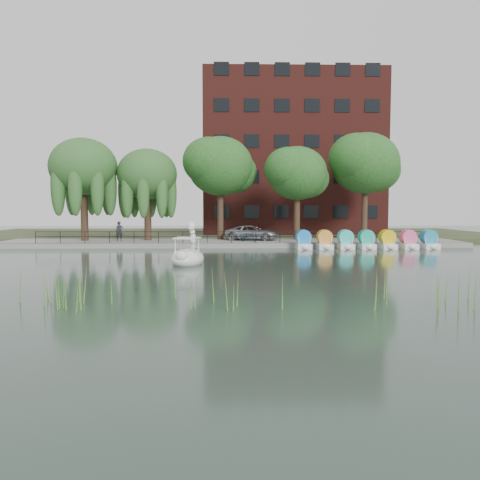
{
  "coord_description": "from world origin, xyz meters",
  "views": [
    {
      "loc": [
        -0.13,
        -25.14,
        3.34
      ],
      "look_at": [
        0.5,
        4.0,
        1.3
      ],
      "focal_mm": 35.0,
      "sensor_mm": 36.0,
      "label": 1
    }
  ],
  "objects_px": {
    "minivan": "(252,232)",
    "swan_boat": "(188,255)",
    "bicycle": "(248,236)",
    "pedestrian": "(119,230)"
  },
  "relations": [
    {
      "from": "minivan",
      "to": "bicycle",
      "type": "relative_size",
      "value": 3.17
    },
    {
      "from": "minivan",
      "to": "swan_boat",
      "type": "distance_m",
      "value": 15.19
    },
    {
      "from": "pedestrian",
      "to": "swan_boat",
      "type": "bearing_deg",
      "value": -80.97
    },
    {
      "from": "pedestrian",
      "to": "minivan",
      "type": "bearing_deg",
      "value": -13.38
    },
    {
      "from": "bicycle",
      "to": "pedestrian",
      "type": "relative_size",
      "value": 0.87
    },
    {
      "from": "minivan",
      "to": "bicycle",
      "type": "xyz_separation_m",
      "value": [
        -0.41,
        -1.66,
        -0.26
      ]
    },
    {
      "from": "bicycle",
      "to": "swan_boat",
      "type": "xyz_separation_m",
      "value": [
        -4.06,
        -12.85,
        -0.36
      ]
    },
    {
      "from": "minivan",
      "to": "swan_boat",
      "type": "relative_size",
      "value": 1.71
    },
    {
      "from": "minivan",
      "to": "pedestrian",
      "type": "relative_size",
      "value": 2.75
    },
    {
      "from": "bicycle",
      "to": "pedestrian",
      "type": "xyz_separation_m",
      "value": [
        -11.18,
        0.51,
        0.49
      ]
    }
  ]
}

